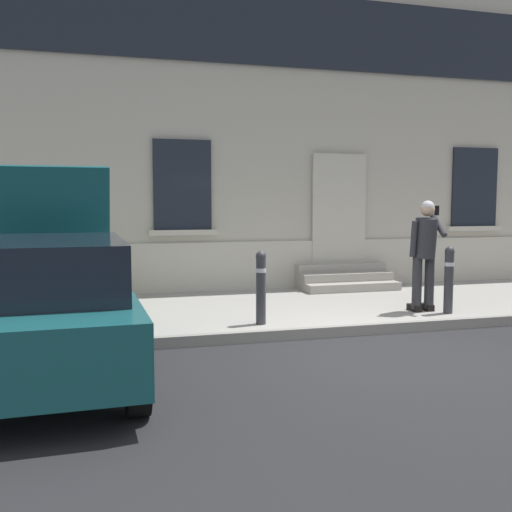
{
  "coord_description": "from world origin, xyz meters",
  "views": [
    {
      "loc": [
        -3.3,
        -6.48,
        1.88
      ],
      "look_at": [
        -1.06,
        1.6,
        1.1
      ],
      "focal_mm": 40.88,
      "sensor_mm": 36.0,
      "label": 1
    }
  ],
  "objects_px": {
    "hatchback_car_teal": "(47,304)",
    "bollard_far_left": "(261,285)",
    "planter_olive": "(115,275)",
    "person_on_phone": "(425,248)",
    "bollard_near_person": "(449,277)"
  },
  "relations": [
    {
      "from": "person_on_phone",
      "to": "planter_olive",
      "type": "height_order",
      "value": "person_on_phone"
    },
    {
      "from": "hatchback_car_teal",
      "to": "bollard_far_left",
      "type": "height_order",
      "value": "hatchback_car_teal"
    },
    {
      "from": "bollard_near_person",
      "to": "bollard_far_left",
      "type": "bearing_deg",
      "value": 180.0
    },
    {
      "from": "person_on_phone",
      "to": "planter_olive",
      "type": "distance_m",
      "value": 5.22
    },
    {
      "from": "person_on_phone",
      "to": "planter_olive",
      "type": "bearing_deg",
      "value": 137.0
    },
    {
      "from": "bollard_near_person",
      "to": "bollard_far_left",
      "type": "distance_m",
      "value": 3.03
    },
    {
      "from": "bollard_far_left",
      "to": "person_on_phone",
      "type": "bearing_deg",
      "value": 4.87
    },
    {
      "from": "planter_olive",
      "to": "person_on_phone",
      "type": "bearing_deg",
      "value": -26.28
    },
    {
      "from": "bollard_near_person",
      "to": "person_on_phone",
      "type": "xyz_separation_m",
      "value": [
        -0.29,
        0.23,
        0.44
      ]
    },
    {
      "from": "bollard_far_left",
      "to": "person_on_phone",
      "type": "distance_m",
      "value": 2.79
    },
    {
      "from": "bollard_near_person",
      "to": "planter_olive",
      "type": "bearing_deg",
      "value": 152.88
    },
    {
      "from": "planter_olive",
      "to": "bollard_far_left",
      "type": "bearing_deg",
      "value": -52.94
    },
    {
      "from": "hatchback_car_teal",
      "to": "planter_olive",
      "type": "height_order",
      "value": "hatchback_car_teal"
    },
    {
      "from": "bollard_near_person",
      "to": "planter_olive",
      "type": "distance_m",
      "value": 5.56
    },
    {
      "from": "bollard_near_person",
      "to": "person_on_phone",
      "type": "height_order",
      "value": "person_on_phone"
    }
  ]
}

